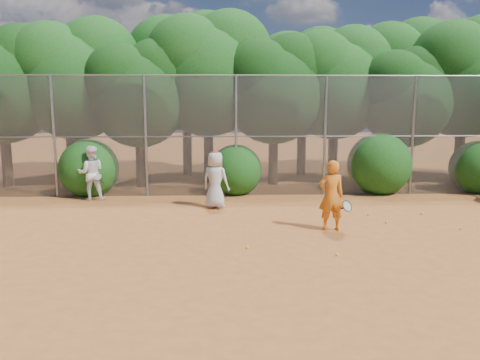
{
  "coord_description": "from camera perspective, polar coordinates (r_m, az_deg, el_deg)",
  "views": [
    {
      "loc": [
        -1.47,
        -9.63,
        3.1
      ],
      "look_at": [
        -1.0,
        2.5,
        1.1
      ],
      "focal_mm": 35.0,
      "sensor_mm": 36.0,
      "label": 1
    }
  ],
  "objects": [
    {
      "name": "tree_0",
      "position": [
        19.41,
        -26.99,
        10.81
      ],
      "size": [
        4.38,
        3.81,
        6.0
      ],
      "color": "black",
      "rests_on": "ground"
    },
    {
      "name": "tree_4",
      "position": [
        18.0,
        4.33,
        11.42
      ],
      "size": [
        4.19,
        3.64,
        5.73
      ],
      "color": "black",
      "rests_on": "ground"
    },
    {
      "name": "ball_5",
      "position": [
        13.52,
        15.35,
        -4.09
      ],
      "size": [
        0.07,
        0.07,
        0.07
      ],
      "primitive_type": "sphere",
      "color": "#C8E429",
      "rests_on": "ground"
    },
    {
      "name": "player_yellow",
      "position": [
        11.63,
        11.06,
        -1.89
      ],
      "size": [
        0.85,
        0.58,
        1.74
      ],
      "rotation": [
        0.0,
        0.0,
        3.21
      ],
      "color": "orange",
      "rests_on": "ground"
    },
    {
      "name": "tree_1",
      "position": [
        19.01,
        -19.38,
        12.04
      ],
      "size": [
        4.64,
        4.03,
        6.35
      ],
      "color": "black",
      "rests_on": "ground"
    },
    {
      "name": "tree_12",
      "position": [
        22.42,
        19.26,
        12.45
      ],
      "size": [
        5.02,
        4.37,
        6.88
      ],
      "color": "black",
      "rests_on": "ground"
    },
    {
      "name": "tree_5",
      "position": [
        19.24,
        11.66,
        11.99
      ],
      "size": [
        4.51,
        3.92,
        6.17
      ],
      "color": "black",
      "rests_on": "ground"
    },
    {
      "name": "bush_3",
      "position": [
        18.41,
        26.97,
        1.62
      ],
      "size": [
        1.9,
        1.9,
        1.9
      ],
      "primitive_type": "sphere",
      "color": "#124511",
      "rests_on": "ground"
    },
    {
      "name": "bush_0",
      "position": [
        16.7,
        -17.95,
        1.67
      ],
      "size": [
        2.0,
        2.0,
        2.0
      ],
      "primitive_type": "sphere",
      "color": "#124511",
      "rests_on": "ground"
    },
    {
      "name": "tree_9",
      "position": [
        21.51,
        -20.18,
        12.09
      ],
      "size": [
        4.83,
        4.2,
        6.62
      ],
      "color": "black",
      "rests_on": "ground"
    },
    {
      "name": "player_white",
      "position": [
        15.77,
        -17.7,
        0.81
      ],
      "size": [
        0.97,
        0.86,
        1.76
      ],
      "rotation": [
        0.0,
        0.0,
        3.35
      ],
      "color": "white",
      "rests_on": "ground"
    },
    {
      "name": "ball_1",
      "position": [
        14.15,
        21.27,
        -3.81
      ],
      "size": [
        0.07,
        0.07,
        0.07
      ],
      "primitive_type": "sphere",
      "color": "#C8E429",
      "rests_on": "ground"
    },
    {
      "name": "tree_7",
      "position": [
        20.65,
        25.86,
        11.71
      ],
      "size": [
        4.77,
        4.14,
        6.53
      ],
      "color": "black",
      "rests_on": "ground"
    },
    {
      "name": "tree_11",
      "position": [
        20.61,
        7.83,
        12.22
      ],
      "size": [
        4.64,
        4.03,
        6.35
      ],
      "color": "black",
      "rests_on": "ground"
    },
    {
      "name": "tree_2",
      "position": [
        17.73,
        -12.1,
        10.71
      ],
      "size": [
        3.99,
        3.47,
        5.47
      ],
      "color": "black",
      "rests_on": "ground"
    },
    {
      "name": "fence_back",
      "position": [
        15.73,
        2.73,
        5.52
      ],
      "size": [
        20.05,
        0.09,
        4.03
      ],
      "color": "gray",
      "rests_on": "ground"
    },
    {
      "name": "ball_3",
      "position": [
        12.84,
        25.3,
        -5.38
      ],
      "size": [
        0.07,
        0.07,
        0.07
      ],
      "primitive_type": "sphere",
      "color": "#C8E429",
      "rests_on": "ground"
    },
    {
      "name": "ball_0",
      "position": [
        12.8,
        17.38,
        -4.94
      ],
      "size": [
        0.07,
        0.07,
        0.07
      ],
      "primitive_type": "sphere",
      "color": "#C8E429",
      "rests_on": "ground"
    },
    {
      "name": "ball_4",
      "position": [
        10.16,
        0.88,
        -8.22
      ],
      "size": [
        0.07,
        0.07,
        0.07
      ],
      "primitive_type": "sphere",
      "color": "#C8E429",
      "rests_on": "ground"
    },
    {
      "name": "bush_2",
      "position": [
        16.97,
        16.62,
        2.19
      ],
      "size": [
        2.2,
        2.2,
        2.2
      ],
      "primitive_type": "sphere",
      "color": "#124511",
      "rests_on": "ground"
    },
    {
      "name": "tree_10",
      "position": [
        20.79,
        -6.43,
        13.51
      ],
      "size": [
        5.15,
        4.48,
        7.06
      ],
      "color": "black",
      "rests_on": "ground"
    },
    {
      "name": "tree_3",
      "position": [
        18.53,
        -3.76,
        13.34
      ],
      "size": [
        4.89,
        4.26,
        6.7
      ],
      "color": "black",
      "rests_on": "ground"
    },
    {
      "name": "ball_2",
      "position": [
        9.91,
        11.75,
        -8.88
      ],
      "size": [
        0.07,
        0.07,
        0.07
      ],
      "primitive_type": "sphere",
      "color": "#C8E429",
      "rests_on": "ground"
    },
    {
      "name": "bush_1",
      "position": [
        16.09,
        -0.52,
        1.49
      ],
      "size": [
        1.8,
        1.8,
        1.8
      ],
      "primitive_type": "sphere",
      "color": "#124511",
      "rests_on": "ground"
    },
    {
      "name": "tree_6",
      "position": [
        19.02,
        19.75,
        9.92
      ],
      "size": [
        3.86,
        3.36,
        5.29
      ],
      "color": "black",
      "rests_on": "ground"
    },
    {
      "name": "player_teen",
      "position": [
        13.88,
        -3.01,
        0.03
      ],
      "size": [
        0.98,
        0.85,
        1.72
      ],
      "rotation": [
        0.0,
        0.0,
        2.68
      ],
      "color": "silver",
      "rests_on": "ground"
    },
    {
      "name": "ground",
      "position": [
        10.23,
        6.22,
        -8.35
      ],
      "size": [
        80.0,
        80.0,
        0.0
      ],
      "primitive_type": "plane",
      "color": "#A15724",
      "rests_on": "ground"
    }
  ]
}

